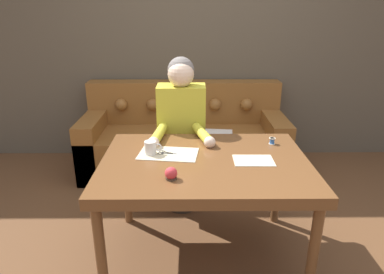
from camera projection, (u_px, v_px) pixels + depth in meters
ground_plane at (211, 253)px, 2.41m from camera, size 16.00×16.00×0.00m
wall_back at (203, 40)px, 3.66m from camera, size 8.00×0.06×2.60m
dining_table at (205, 170)px, 2.17m from camera, size 1.30×0.94×0.73m
couch at (184, 140)px, 3.62m from camera, size 2.05×0.83×0.89m
person at (182, 137)px, 2.76m from camera, size 0.46×0.62×1.28m
pattern_paper_main at (168, 154)px, 2.23m from camera, size 0.41×0.28×0.00m
pattern_paper_offcut at (254, 161)px, 2.13m from camera, size 0.25×0.18×0.00m
scissors at (169, 153)px, 2.23m from camera, size 0.23×0.11×0.01m
mug at (151, 148)px, 2.21m from camera, size 0.11×0.08×0.09m
thread_spool at (272, 141)px, 2.38m from camera, size 0.04×0.04×0.05m
pin_cushion at (171, 174)px, 1.89m from camera, size 0.07×0.07×0.07m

